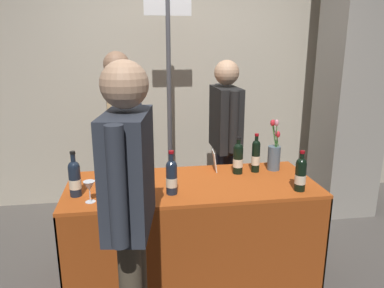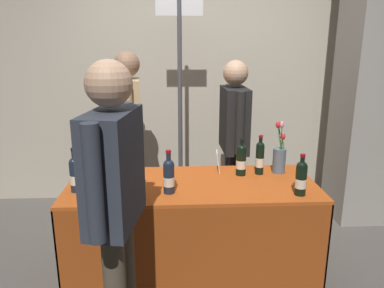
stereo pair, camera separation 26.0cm
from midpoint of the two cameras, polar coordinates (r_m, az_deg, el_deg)
The scene contains 18 objects.
ground_plane at distance 3.11m, azimuth -2.53°, elevation -19.32°, with size 12.00×12.00×0.00m, color #514C47.
back_partition at distance 4.18m, azimuth -5.32°, elevation 12.55°, with size 7.71×0.12×3.14m, color #B2A893.
concrete_pillar at distance 4.07m, azimuth 21.92°, elevation 10.04°, with size 0.54×0.54×2.94m, color gray.
tasting_table at distance 2.84m, azimuth -2.66°, elevation -10.40°, with size 1.83×0.77×0.76m.
featured_wine_bottle at distance 2.64m, azimuth 13.78°, elevation -4.54°, with size 0.08×0.08×0.29m.
display_bottle_0 at distance 2.96m, azimuth 7.39°, elevation -1.79°, with size 0.07×0.07×0.32m.
display_bottle_1 at distance 2.55m, azimuth -11.21°, elevation -5.07°, with size 0.07×0.07×0.30m.
display_bottle_2 at distance 2.64m, azimuth -20.42°, elevation -4.97°, with size 0.08×0.08×0.31m.
display_bottle_3 at distance 2.91m, azimuth 4.62°, elevation -2.17°, with size 0.08×0.08×0.30m.
display_bottle_4 at distance 2.53m, azimuth -6.14°, elevation -5.03°, with size 0.08×0.08×0.31m.
wine_glass_near_vendor at distance 2.60m, azimuth -16.04°, elevation -5.66°, with size 0.07×0.07×0.14m.
wine_glass_mid at distance 2.52m, azimuth -18.49°, elevation -6.35°, with size 0.08×0.08×0.14m.
flower_vase at distance 3.03m, azimuth 10.21°, elevation -1.61°, with size 0.10×0.10×0.42m.
brochure_stand at distance 2.99m, azimuth 1.03°, elevation -2.63°, with size 0.15×0.01×0.16m, color silver.
vendor_presenter at distance 3.50m, azimuth -13.23°, elevation 2.79°, with size 0.25×0.62×1.70m.
vendor_assistant at distance 3.41m, azimuth 3.01°, elevation 2.01°, with size 0.22×0.64×1.63m.
taster_foreground_right at distance 1.94m, azimuth -13.49°, elevation -7.46°, with size 0.28×0.63×1.70m.
booth_signpost at distance 3.64m, azimuth -5.64°, elevation 8.17°, with size 0.44×0.04×2.21m.
Camera 1 is at (-0.39, -2.53, 1.77)m, focal length 34.49 mm.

